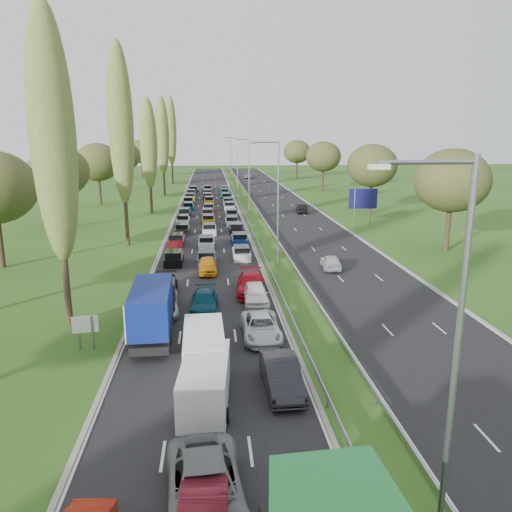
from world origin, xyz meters
name	(u,v)px	position (x,y,z in m)	size (l,w,h in m)	color
ground	(248,211)	(4.50, 80.00, 0.00)	(260.00, 260.00, 0.00)	#294C17
near_carriageway	(208,209)	(-2.25, 82.50, 0.00)	(10.50, 215.00, 0.04)	black
far_carriageway	(285,208)	(11.25, 82.50, 0.00)	(10.50, 215.00, 0.04)	black
central_reservation	(247,205)	(4.50, 82.50, 0.55)	(2.36, 215.00, 0.32)	gray
lamp_columns	(249,176)	(4.50, 78.00, 6.00)	(0.18, 140.18, 12.00)	gray
poplar_row	(139,136)	(-11.50, 68.17, 12.39)	(2.80, 127.80, 22.44)	#2D2116
woodland_left	(51,174)	(-22.00, 62.63, 7.68)	(8.00, 166.00, 11.10)	#2D2116
woodland_right	(391,169)	(24.00, 66.67, 7.68)	(8.00, 153.00, 11.10)	#2D2116
traffic_queue_fill	(208,211)	(-2.25, 77.57, 0.44)	(9.08, 69.86, 0.80)	black
near_car_2	(160,303)	(-5.61, 30.70, 0.76)	(2.47, 5.36, 1.49)	silver
near_car_3	(165,286)	(-5.68, 35.09, 0.70)	(1.91, 4.71, 1.37)	black
near_car_6	(205,488)	(-2.27, 10.96, 0.82)	(2.65, 5.74, 1.60)	slate
near_car_7	(204,302)	(-2.49, 30.84, 0.71)	(1.94, 4.77, 1.38)	#05394B
near_car_8	(208,265)	(-2.26, 41.11, 0.74)	(1.71, 4.24, 1.45)	orange
near_car_9	(282,375)	(1.45, 18.83, 0.82)	(1.70, 4.87, 1.60)	black
near_car_10	(261,327)	(1.10, 25.54, 0.72)	(2.32, 5.03, 1.40)	silver
near_car_11	(251,284)	(1.22, 34.60, 0.81)	(2.21, 5.44, 1.58)	#B30B18
near_car_12	(255,294)	(1.35, 32.10, 0.80)	(1.84, 4.57, 1.56)	white
far_car_0	(331,262)	(9.43, 41.47, 0.71)	(1.63, 4.05, 1.38)	#AEB2B8
far_car_1	(302,208)	(13.04, 76.67, 0.75)	(1.54, 4.42, 1.46)	black
far_car_2	(248,176)	(9.50, 145.15, 0.76)	(2.45, 5.32, 1.48)	gray
blue_lorry	(154,309)	(-5.59, 26.46, 1.83)	(2.30, 8.27, 3.49)	black
white_van_front	(205,380)	(-2.32, 18.06, 1.12)	(2.12, 5.41, 2.18)	silver
white_van_rear	(204,348)	(-2.41, 21.81, 1.13)	(2.14, 5.47, 2.20)	white
info_sign	(85,328)	(-9.40, 24.70, 1.37)	(1.50, 0.32, 2.10)	gray
direction_sign	(363,200)	(19.40, 64.20, 3.57)	(4.00, 0.21, 5.20)	gray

